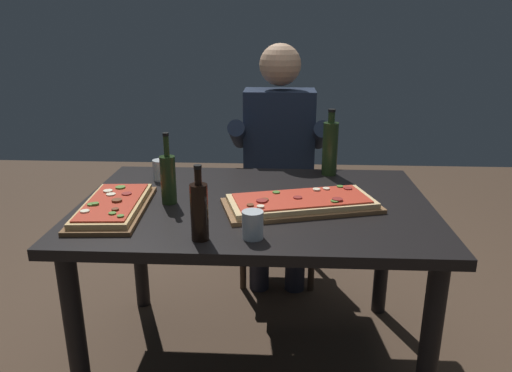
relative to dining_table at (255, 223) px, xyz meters
The scene contains 11 objects.
ground_plane 0.64m from the dining_table, ahead, with size 6.40×6.40×0.00m, color #4C3828.
dining_table is the anchor object (origin of this frame).
pizza_rectangular_front 0.22m from the dining_table, 17.86° to the right, with size 0.64×0.42×0.05m.
pizza_rectangular_left 0.56m from the dining_table, 166.32° to the right, with size 0.27×0.50×0.05m.
wine_bottle_dark 0.45m from the dining_table, 113.71° to the right, with size 0.06×0.06×0.26m.
oil_bottle_amber 0.40m from the dining_table, behind, with size 0.06×0.06×0.29m.
vinegar_bottle_green 0.56m from the dining_table, 50.30° to the left, with size 0.07×0.07×0.31m.
tumbler_near_camera 0.54m from the dining_table, 148.66° to the left, with size 0.08×0.08×0.09m.
tumbler_far_side 0.38m from the dining_table, 88.41° to the right, with size 0.07×0.07×0.09m.
diner_chair 0.87m from the dining_table, 84.04° to the left, with size 0.44×0.44×0.87m.
seated_diner 0.75m from the dining_table, 83.08° to the left, with size 0.53×0.41×1.33m.
Camera 1 is at (0.10, -1.84, 1.42)m, focal length 34.09 mm.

